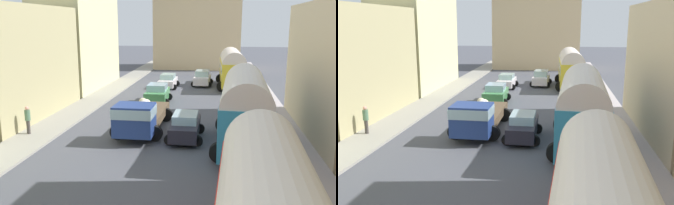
% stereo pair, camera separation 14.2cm
% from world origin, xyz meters
% --- Properties ---
extents(ground_plane, '(154.00, 154.00, 0.00)m').
position_xyz_m(ground_plane, '(0.00, 27.00, 0.00)').
color(ground_plane, '#494A52').
extents(sidewalk_left, '(2.50, 70.00, 0.14)m').
position_xyz_m(sidewalk_left, '(-7.25, 27.00, 0.07)').
color(sidewalk_left, gray).
rests_on(sidewalk_left, ground).
extents(sidewalk_right, '(2.50, 70.00, 0.14)m').
position_xyz_m(sidewalk_right, '(7.25, 27.00, 0.07)').
color(sidewalk_right, '#ACA2A4').
rests_on(sidewalk_right, ground).
extents(building_left_2, '(4.90, 11.54, 7.81)m').
position_xyz_m(building_left_2, '(-10.95, 23.33, 3.91)').
color(building_left_2, tan).
rests_on(building_left_2, ground).
extents(building_left_3, '(5.44, 11.92, 10.23)m').
position_xyz_m(building_left_3, '(-10.97, 35.63, 5.14)').
color(building_left_3, beige).
rests_on(building_left_3, ground).
extents(distant_church, '(12.23, 7.36, 19.34)m').
position_xyz_m(distant_church, '(-0.00, 54.15, 6.65)').
color(distant_church, '#D3B688').
rests_on(distant_church, ground).
extents(parked_bus_1, '(3.56, 8.32, 4.15)m').
position_xyz_m(parked_bus_1, '(4.79, 19.03, 2.29)').
color(parked_bus_1, teal).
rests_on(parked_bus_1, ground).
extents(parked_bus_2, '(3.33, 8.46, 3.94)m').
position_xyz_m(parked_bus_2, '(4.64, 37.89, 2.18)').
color(parked_bus_2, yellow).
rests_on(parked_bus_2, ground).
extents(cargo_truck_0, '(3.08, 7.27, 2.17)m').
position_xyz_m(cargo_truck_0, '(-1.26, 20.60, 1.12)').
color(cargo_truck_0, navy).
rests_on(cargo_truck_0, ground).
extents(car_0, '(2.37, 3.73, 1.60)m').
position_xyz_m(car_0, '(-1.75, 29.35, 0.80)').
color(car_0, '#458D4F').
rests_on(car_0, ground).
extents(car_1, '(2.18, 3.82, 1.46)m').
position_xyz_m(car_1, '(-1.89, 36.53, 0.74)').
color(car_1, silver).
rests_on(car_1, ground).
extents(car_3, '(2.16, 3.86, 1.53)m').
position_xyz_m(car_3, '(1.53, 19.93, 0.78)').
color(car_3, '#22202B').
rests_on(car_3, ground).
extents(car_4, '(2.28, 3.89, 1.65)m').
position_xyz_m(car_4, '(1.56, 38.50, 0.82)').
color(car_4, silver).
rests_on(car_4, ground).
extents(pedestrian_1, '(0.41, 0.41, 1.82)m').
position_xyz_m(pedestrian_1, '(-7.80, 19.16, 1.06)').
color(pedestrian_1, '#403B37').
rests_on(pedestrian_1, ground).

